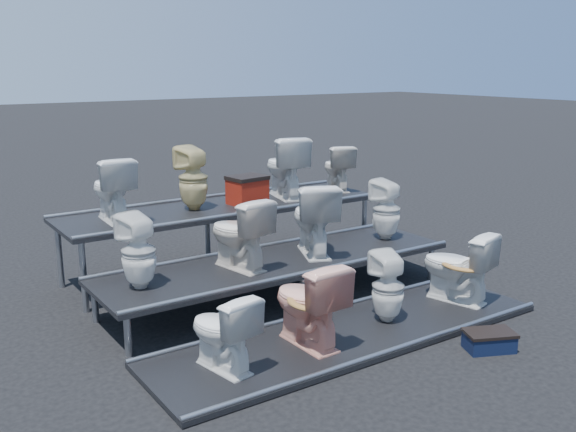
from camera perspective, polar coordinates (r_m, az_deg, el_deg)
ground at (r=7.48m, az=-0.82°, el=-7.30°), size 80.00×80.00×0.00m
tier_front at (r=6.50m, az=5.57°, el=-10.38°), size 4.20×1.20×0.06m
tier_mid at (r=7.40m, az=-0.83°, el=-5.64°), size 4.20×1.20×0.46m
tier_back at (r=8.42m, az=-5.69°, el=-1.92°), size 4.20×1.20×0.86m
toilet_0 at (r=5.62m, az=-5.87°, el=-10.14°), size 0.51×0.74×0.70m
toilet_1 at (r=6.03m, az=1.78°, el=-7.71°), size 0.48×0.82×0.83m
toilet_2 at (r=6.65m, az=8.87°, el=-6.24°), size 0.39×0.40×0.73m
toilet_3 at (r=7.35m, az=14.81°, el=-4.34°), size 0.64×0.88×0.80m
toilet_4 at (r=6.50m, az=-13.16°, el=-3.08°), size 0.41×0.42×0.76m
toilet_5 at (r=6.96m, az=-4.40°, el=-1.54°), size 0.57×0.84×0.79m
toilet_6 at (r=7.48m, az=2.26°, el=-0.18°), size 0.77×0.96×0.86m
toilet_7 at (r=8.21m, az=8.74°, el=0.57°), size 0.41×0.41×0.77m
toilet_8 at (r=7.68m, az=-15.38°, el=2.34°), size 0.45×0.76×0.75m
toilet_9 at (r=8.05m, az=-8.43°, el=3.35°), size 0.43×0.43×0.80m
toilet_10 at (r=8.72m, az=-0.27°, el=4.40°), size 0.65×0.91×0.84m
toilet_11 at (r=9.26m, az=4.41°, el=4.32°), size 0.56×0.73×0.66m
red_crate at (r=8.35m, az=-3.63°, el=2.16°), size 0.49×0.41×0.32m
step_stool at (r=6.46m, az=17.45°, el=-10.65°), size 0.51×0.42×0.16m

